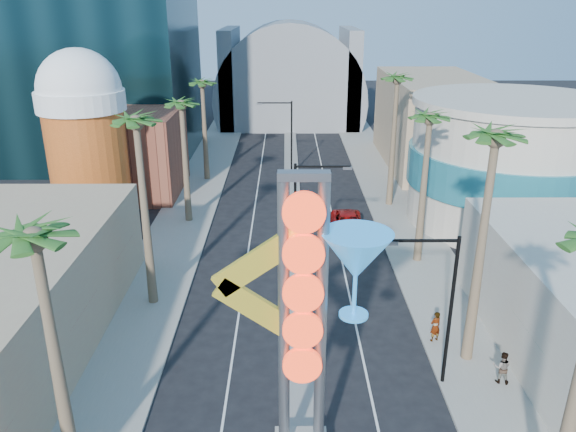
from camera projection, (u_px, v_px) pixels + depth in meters
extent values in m
cube|color=gray|center=(192.00, 201.00, 53.18)|extent=(5.00, 100.00, 0.15)
cube|color=gray|center=(392.00, 201.00, 53.25)|extent=(5.00, 100.00, 0.15)
cube|color=gray|center=(292.00, 191.00, 56.02)|extent=(1.60, 84.00, 0.15)
cube|color=brown|center=(128.00, 153.00, 54.54)|extent=(10.00, 10.00, 8.00)
cube|color=tan|center=(432.00, 121.00, 63.62)|extent=(10.00, 20.00, 10.00)
cylinder|color=#AA4316|center=(89.00, 166.00, 46.72)|extent=(6.40, 6.40, 10.00)
cylinder|color=white|center=(81.00, 101.00, 44.76)|extent=(7.00, 7.00, 1.60)
sphere|color=white|center=(79.00, 90.00, 44.48)|extent=(6.60, 6.60, 6.60)
cylinder|color=#BEAFA0|center=(508.00, 165.00, 46.84)|extent=(16.00, 16.00, 10.00)
cylinder|color=teal|center=(508.00, 165.00, 46.84)|extent=(16.60, 16.60, 3.00)
cylinder|color=#BEAFA0|center=(518.00, 102.00, 44.93)|extent=(16.60, 16.60, 0.60)
cylinder|color=slate|center=(290.00, 96.00, 86.30)|extent=(22.00, 16.00, 22.00)
cube|color=slate|center=(231.00, 76.00, 85.19)|extent=(2.00, 16.00, 14.00)
cube|color=slate|center=(349.00, 76.00, 85.25)|extent=(2.00, 16.00, 14.00)
cylinder|color=slate|center=(284.00, 326.00, 21.06)|extent=(0.44, 0.44, 12.00)
cylinder|color=slate|center=(321.00, 326.00, 21.06)|extent=(0.44, 0.44, 12.00)
cube|color=slate|center=(304.00, 176.00, 18.93)|extent=(1.80, 0.50, 0.30)
cylinder|color=#F43615|center=(304.00, 213.00, 19.03)|extent=(1.50, 0.25, 1.50)
cylinder|color=#F43615|center=(304.00, 254.00, 19.59)|extent=(1.50, 0.25, 1.50)
cylinder|color=#F43615|center=(303.00, 293.00, 20.15)|extent=(1.50, 0.25, 1.50)
cylinder|color=#F43615|center=(303.00, 330.00, 20.71)|extent=(1.50, 0.25, 1.50)
cylinder|color=#F43615|center=(302.00, 365.00, 21.27)|extent=(1.50, 0.25, 1.50)
cube|color=yellow|center=(259.00, 261.00, 20.08)|extent=(3.47, 0.25, 2.80)
cube|color=yellow|center=(260.00, 310.00, 20.80)|extent=(3.47, 0.25, 2.80)
cone|color=#268BDA|center=(356.00, 256.00, 20.02)|extent=(2.60, 2.60, 1.80)
cylinder|color=#268BDA|center=(354.00, 296.00, 20.60)|extent=(0.16, 0.16, 1.60)
cylinder|color=#268BDA|center=(353.00, 314.00, 20.88)|extent=(1.10, 1.10, 0.12)
cylinder|color=black|center=(295.00, 221.00, 37.81)|extent=(0.18, 0.18, 8.00)
cube|color=black|center=(323.00, 167.00, 36.45)|extent=(3.60, 0.12, 0.12)
cube|color=slate|center=(347.00, 168.00, 36.49)|extent=(0.60, 0.25, 0.18)
cylinder|color=black|center=(292.00, 138.00, 60.19)|extent=(0.18, 0.18, 8.00)
cube|color=black|center=(275.00, 103.00, 58.81)|extent=(3.60, 0.12, 0.12)
cube|color=slate|center=(259.00, 104.00, 58.84)|extent=(0.60, 0.25, 0.18)
cylinder|color=black|center=(450.00, 314.00, 26.65)|extent=(0.18, 0.18, 8.00)
cube|color=black|center=(423.00, 241.00, 25.27)|extent=(3.24, 0.12, 0.12)
cube|color=slate|center=(391.00, 243.00, 25.30)|extent=(0.60, 0.25, 0.18)
cylinder|color=brown|center=(58.00, 371.00, 20.54)|extent=(0.40, 0.40, 10.50)
sphere|color=#1B4B19|center=(34.00, 240.00, 18.65)|extent=(2.40, 2.40, 2.40)
cylinder|color=brown|center=(145.00, 219.00, 33.42)|extent=(0.40, 0.40, 11.50)
sphere|color=#1B4B19|center=(136.00, 123.00, 31.34)|extent=(2.40, 2.40, 2.40)
cylinder|color=brown|center=(185.00, 166.00, 46.74)|extent=(0.40, 0.40, 10.00)
sphere|color=#1B4B19|center=(181.00, 106.00, 44.94)|extent=(2.40, 2.40, 2.40)
cylinder|color=brown|center=(205.00, 133.00, 57.93)|extent=(0.40, 0.40, 10.00)
sphere|color=#1B4B19|center=(202.00, 84.00, 56.13)|extent=(2.40, 2.40, 2.40)
cylinder|color=brown|center=(575.00, 400.00, 18.66)|extent=(0.40, 0.40, 11.00)
cylinder|color=brown|center=(480.00, 258.00, 27.80)|extent=(0.40, 0.40, 12.00)
sphere|color=#1B4B19|center=(496.00, 139.00, 25.63)|extent=(2.40, 2.40, 2.40)
cylinder|color=brown|center=(423.00, 194.00, 39.26)|extent=(0.40, 0.40, 10.50)
sphere|color=#1B4B19|center=(430.00, 119.00, 37.36)|extent=(2.40, 2.40, 2.40)
cylinder|color=brown|center=(393.00, 145.00, 50.27)|extent=(0.40, 0.40, 11.50)
sphere|color=#1B4B19|center=(397.00, 80.00, 48.19)|extent=(2.40, 2.40, 2.40)
imported|color=#B30F0D|center=(348.00, 223.00, 46.06)|extent=(2.55, 5.46, 1.51)
imported|color=gray|center=(435.00, 326.00, 31.02)|extent=(0.78, 0.67, 1.82)
imported|color=gray|center=(502.00, 367.00, 27.66)|extent=(0.97, 0.84, 1.71)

